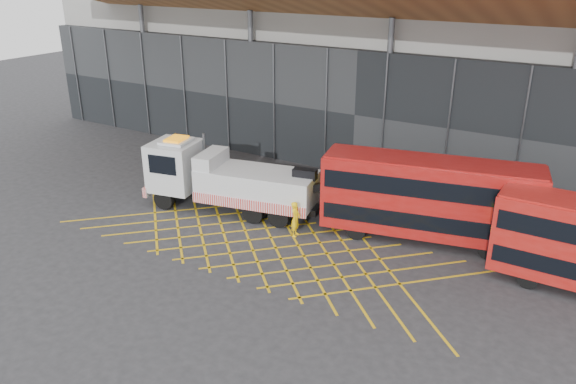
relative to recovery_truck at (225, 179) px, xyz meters
The scene contains 6 objects.
ground_plane 3.51m from the recovery_truck, 55.98° to the right, with size 120.00×120.00×0.00m, color #2A2A2C.
road_markings 5.11m from the recovery_truck, 31.30° to the right, with size 21.56×7.16×0.01m.
construction_building 17.81m from the recovery_truck, 77.29° to the left, with size 55.00×23.97×18.00m.
recovery_truck is the anchor object (origin of this frame).
bus_towed 11.05m from the recovery_truck, 11.46° to the left, with size 10.68×4.58×4.24m.
worker 5.14m from the recovery_truck, ahead, with size 0.68×0.44×1.85m, color yellow.
Camera 1 is at (16.33, -20.53, 13.05)m, focal length 35.00 mm.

